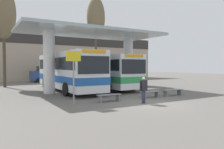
% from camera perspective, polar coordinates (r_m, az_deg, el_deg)
% --- Properties ---
extents(ground_plane, '(100.00, 100.00, 0.00)m').
position_cam_1_polar(ground_plane, '(13.59, 9.26, -7.37)').
color(ground_plane, '#605B56').
extents(townhouse_backdrop, '(40.00, 0.58, 7.34)m').
position_cam_1_polar(townhouse_backdrop, '(35.50, -16.60, 5.41)').
color(townhouse_backdrop, tan).
rests_on(townhouse_backdrop, ground_plane).
extents(station_canopy, '(12.87, 6.04, 5.40)m').
position_cam_1_polar(station_canopy, '(20.08, -5.12, 8.37)').
color(station_canopy, silver).
rests_on(station_canopy, ground_plane).
extents(transit_bus_left_bay, '(2.93, 11.54, 3.41)m').
position_cam_1_polar(transit_bus_left_bay, '(20.38, -11.60, 1.17)').
color(transit_bus_left_bay, silver).
rests_on(transit_bus_left_bay, ground_plane).
extents(transit_bus_center_bay, '(2.84, 10.09, 3.23)m').
position_cam_1_polar(transit_bus_center_bay, '(21.93, -2.00, 1.04)').
color(transit_bus_center_bay, white).
rests_on(transit_bus_center_bay, ground_plane).
extents(waiting_bench_near_pillar, '(1.62, 0.44, 0.46)m').
position_cam_1_polar(waiting_bench_near_pillar, '(13.86, -0.78, -5.72)').
color(waiting_bench_near_pillar, slate).
rests_on(waiting_bench_near_pillar, ground_plane).
extents(waiting_bench_mid_platform, '(1.56, 0.44, 0.46)m').
position_cam_1_polar(waiting_bench_mid_platform, '(15.79, 9.90, -4.79)').
color(waiting_bench_mid_platform, slate).
rests_on(waiting_bench_mid_platform, ground_plane).
extents(waiting_bench_far_platform, '(1.83, 0.44, 0.46)m').
position_cam_1_polar(waiting_bench_far_platform, '(17.31, 15.54, -4.19)').
color(waiting_bench_far_platform, slate).
rests_on(waiting_bench_far_platform, ground_plane).
extents(info_sign_platform, '(0.90, 0.09, 3.14)m').
position_cam_1_polar(info_sign_platform, '(13.04, -10.01, 2.08)').
color(info_sign_platform, gray).
rests_on(info_sign_platform, ground_plane).
extents(pedestrian_waiting, '(0.58, 0.24, 1.58)m').
position_cam_1_polar(pedestrian_waiting, '(13.32, 8.26, -3.36)').
color(pedestrian_waiting, '#333856').
rests_on(pedestrian_waiting, ground_plane).
extents(poplar_tree_behind_left, '(2.50, 2.50, 10.57)m').
position_cam_1_polar(poplar_tree_behind_left, '(26.39, -26.49, 14.01)').
color(poplar_tree_behind_left, '#473A2B').
rests_on(poplar_tree_behind_left, ground_plane).
extents(poplar_tree_behind_right, '(2.46, 2.46, 11.51)m').
position_cam_1_polar(poplar_tree_behind_right, '(30.42, -4.24, 14.46)').
color(poplar_tree_behind_right, '#473A2B').
rests_on(poplar_tree_behind_right, ground_plane).
extents(parked_car_street, '(4.38, 2.12, 2.23)m').
position_cam_1_polar(parked_car_street, '(32.45, -16.76, 0.05)').
color(parked_car_street, navy).
rests_on(parked_car_street, ground_plane).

